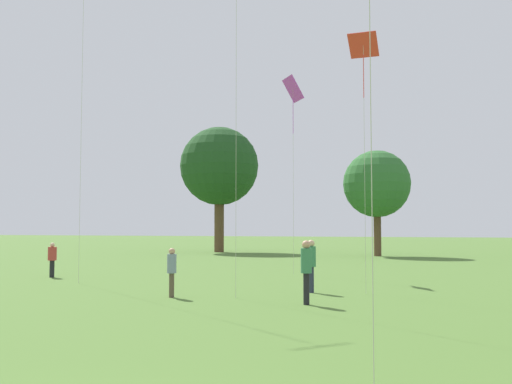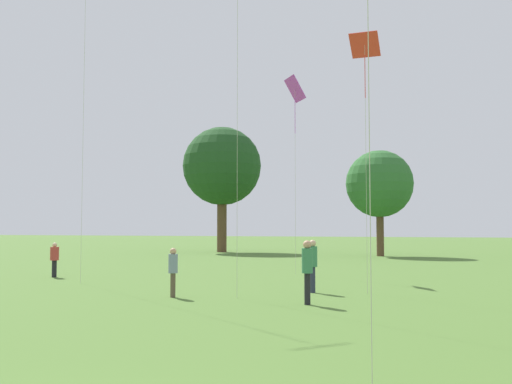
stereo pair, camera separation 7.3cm
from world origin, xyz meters
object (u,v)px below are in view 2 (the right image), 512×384
at_px(person_standing_0, 307,265).
at_px(distant_tree_1, 222,167).
at_px(person_standing_4, 173,268).
at_px(person_standing_5, 54,257).
at_px(person_standing_2, 313,261).
at_px(distant_tree_2, 380,184).
at_px(kite_0, 365,52).
at_px(kite_3, 295,93).

xyz_separation_m(person_standing_0, distant_tree_1, (-18.32, 33.77, 6.81)).
distance_m(person_standing_4, person_standing_5, 10.13).
bearing_deg(distant_tree_1, person_standing_2, -60.14).
bearing_deg(person_standing_2, person_standing_5, 151.32).
bearing_deg(person_standing_5, distant_tree_2, 62.87).
relative_size(person_standing_5, kite_0, 0.18).
bearing_deg(person_standing_2, kite_0, -8.84).
relative_size(person_standing_2, person_standing_5, 1.16).
xyz_separation_m(person_standing_0, person_standing_2, (-0.75, 3.17, -0.04)).
xyz_separation_m(person_standing_4, distant_tree_2, (1.26, 30.85, 4.76)).
relative_size(person_standing_0, kite_3, 0.19).
height_order(person_standing_5, kite_0, kite_0).
relative_size(person_standing_2, distant_tree_1, 0.15).
bearing_deg(kite_0, person_standing_2, 54.99).
distance_m(person_standing_2, distant_tree_2, 28.38).
height_order(kite_3, distant_tree_2, kite_3).
relative_size(person_standing_5, distant_tree_1, 0.13).
distance_m(person_standing_2, distant_tree_1, 35.94).
height_order(person_standing_2, kite_0, kite_0).
bearing_deg(person_standing_4, person_standing_5, 128.88).
bearing_deg(person_standing_4, person_standing_2, 15.98).
xyz_separation_m(person_standing_0, kite_3, (-3.75, 10.62, 7.64)).
distance_m(kite_0, kite_3, 8.58).
xyz_separation_m(kite_0, distant_tree_2, (-4.32, 27.54, -2.56)).
bearing_deg(person_standing_0, kite_3, -167.14).
bearing_deg(person_standing_4, distant_tree_1, 90.28).
bearing_deg(kite_0, person_standing_4, 74.63).
xyz_separation_m(person_standing_4, kite_0, (5.58, 3.31, 7.33)).
bearing_deg(kite_3, distant_tree_2, 3.89).
relative_size(person_standing_0, person_standing_2, 1.03).
height_order(person_standing_4, distant_tree_1, distant_tree_1).
bearing_deg(person_standing_2, person_standing_4, -161.80).
bearing_deg(distant_tree_2, person_standing_0, -83.99).
xyz_separation_m(person_standing_2, distant_tree_1, (-17.57, 30.60, 6.84)).
distance_m(person_standing_0, person_standing_4, 4.54).
relative_size(kite_0, distant_tree_1, 0.76).
height_order(person_standing_5, kite_3, kite_3).
height_order(kite_3, distant_tree_1, distant_tree_1).
height_order(person_standing_0, kite_0, kite_0).
xyz_separation_m(person_standing_0, person_standing_5, (-13.38, 5.13, -0.22)).
relative_size(person_standing_4, distant_tree_1, 0.13).
bearing_deg(person_standing_5, kite_0, -12.19).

